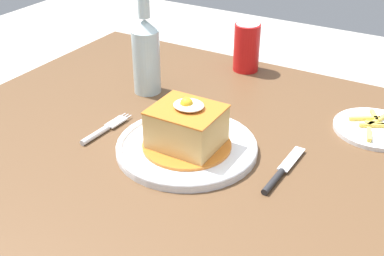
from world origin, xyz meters
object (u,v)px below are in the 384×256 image
main_plate (187,146)px  knife (279,175)px  fork (102,131)px  beer_bottle_clear (146,52)px  soda_can (247,47)px  side_plate_fries (375,128)px

main_plate → knife: bearing=1.7°
main_plate → knife: 0.19m
main_plate → fork: bearing=-170.5°
fork → beer_bottle_clear: (-0.03, 0.21, 0.09)m
main_plate → soda_can: soda_can is taller
beer_bottle_clear → side_plate_fries: beer_bottle_clear is taller
fork → knife: same height
knife → soda_can: (-0.25, 0.41, 0.06)m
knife → side_plate_fries: 0.28m
fork → beer_bottle_clear: bearing=98.5°
knife → side_plate_fries: side_plate_fries is taller
main_plate → knife: (0.19, 0.01, -0.00)m
fork → knife: size_ratio=0.86×
main_plate → knife: main_plate is taller
main_plate → soda_can: (-0.07, 0.41, 0.05)m
fork → soda_can: bearing=75.3°
beer_bottle_clear → side_plate_fries: size_ratio=1.56×
fork → beer_bottle_clear: beer_bottle_clear is taller
knife → side_plate_fries: bearing=66.6°
beer_bottle_clear → main_plate: bearing=-39.8°
fork → side_plate_fries: 0.56m
fork → beer_bottle_clear: size_ratio=0.53×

